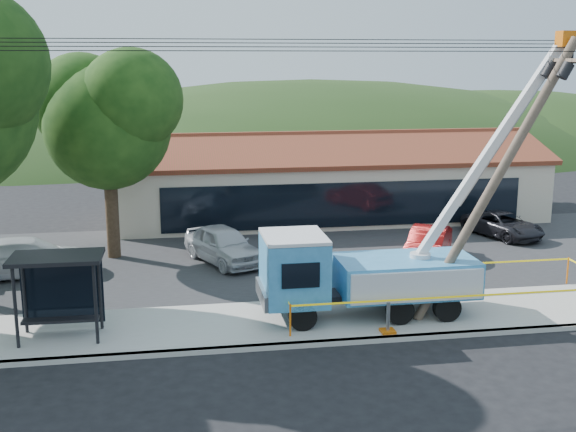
# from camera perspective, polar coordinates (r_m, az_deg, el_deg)

# --- Properties ---
(ground) EXTENTS (120.00, 120.00, 0.00)m
(ground) POSITION_cam_1_polar(r_m,az_deg,el_deg) (20.29, 4.46, -12.39)
(ground) COLOR black
(ground) RESTS_ON ground
(curb) EXTENTS (60.00, 0.25, 0.15)m
(curb) POSITION_cam_1_polar(r_m,az_deg,el_deg) (22.13, 3.14, -9.98)
(curb) COLOR #AAA89F
(curb) RESTS_ON ground
(sidewalk) EXTENTS (60.00, 4.00, 0.15)m
(sidewalk) POSITION_cam_1_polar(r_m,az_deg,el_deg) (23.86, 2.14, -8.28)
(sidewalk) COLOR #AAA89F
(sidewalk) RESTS_ON ground
(parking_lot) EXTENTS (60.00, 12.00, 0.10)m
(parking_lot) POSITION_cam_1_polar(r_m,az_deg,el_deg) (31.36, -0.79, -3.23)
(parking_lot) COLOR #28282B
(parking_lot) RESTS_ON ground
(strip_mall) EXTENTS (22.50, 8.53, 4.67)m
(strip_mall) POSITION_cam_1_polar(r_m,az_deg,el_deg) (39.35, 3.21, 2.69)
(strip_mall) COLOR beige
(strip_mall) RESTS_ON ground
(tree_lot) EXTENTS (6.30, 5.60, 8.94)m
(tree_lot) POSITION_cam_1_polar(r_m,az_deg,el_deg) (31.04, -14.12, 7.80)
(tree_lot) COLOR #332316
(tree_lot) RESTS_ON ground
(hill_west) EXTENTS (78.40, 56.00, 28.00)m
(hill_west) POSITION_cam_1_polar(r_m,az_deg,el_deg) (74.10, -17.59, 5.22)
(hill_west) COLOR #1F3814
(hill_west) RESTS_ON ground
(hill_center) EXTENTS (89.60, 64.00, 32.00)m
(hill_center) POSITION_cam_1_polar(r_m,az_deg,el_deg) (74.78, 1.82, 5.85)
(hill_center) COLOR #1F3814
(hill_center) RESTS_ON ground
(hill_east) EXTENTS (72.80, 52.00, 26.00)m
(hill_east) POSITION_cam_1_polar(r_m,az_deg,el_deg) (81.08, 15.89, 5.89)
(hill_east) COLOR #1F3814
(hill_east) RESTS_ON ground
(utility_truck) EXTENTS (10.20, 3.81, 9.18)m
(utility_truck) POSITION_cam_1_polar(r_m,az_deg,el_deg) (23.84, 5.95, -4.26)
(utility_truck) COLOR black
(utility_truck) RESTS_ON ground
(leaning_pole) EXTENTS (5.09, 1.75, 9.08)m
(leaning_pole) POSITION_cam_1_polar(r_m,az_deg,el_deg) (23.98, 16.60, 3.66)
(leaning_pole) COLOR brown
(leaning_pole) RESTS_ON ground
(bus_shelter) EXTENTS (2.72, 1.70, 2.59)m
(bus_shelter) POSITION_cam_1_polar(r_m,az_deg,el_deg) (22.88, -17.67, -4.55)
(bus_shelter) COLOR black
(bus_shelter) RESTS_ON ground
(caution_tape) EXTENTS (11.25, 3.53, 1.02)m
(caution_tape) POSITION_cam_1_polar(r_m,az_deg,el_deg) (25.18, 12.21, -5.42)
(caution_tape) COLOR orange
(caution_tape) RESTS_ON ground
(car_silver) EXTENTS (3.52, 4.89, 1.55)m
(car_silver) POSITION_cam_1_polar(r_m,az_deg,el_deg) (30.48, -5.09, -3.85)
(car_silver) COLOR #B8BBC0
(car_silver) RESTS_ON ground
(car_red) EXTENTS (3.35, 4.37, 1.38)m
(car_red) POSITION_cam_1_polar(r_m,az_deg,el_deg) (31.25, 10.94, -3.61)
(car_red) COLOR maroon
(car_red) RESTS_ON ground
(car_white) EXTENTS (5.32, 2.53, 1.50)m
(car_white) POSITION_cam_1_polar(r_m,az_deg,el_deg) (30.31, -19.66, -4.63)
(car_white) COLOR silver
(car_white) RESTS_ON ground
(car_dark) EXTENTS (3.25, 4.64, 1.17)m
(car_dark) POSITION_cam_1_polar(r_m,az_deg,el_deg) (36.18, 16.54, -1.72)
(car_dark) COLOR black
(car_dark) RESTS_ON ground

